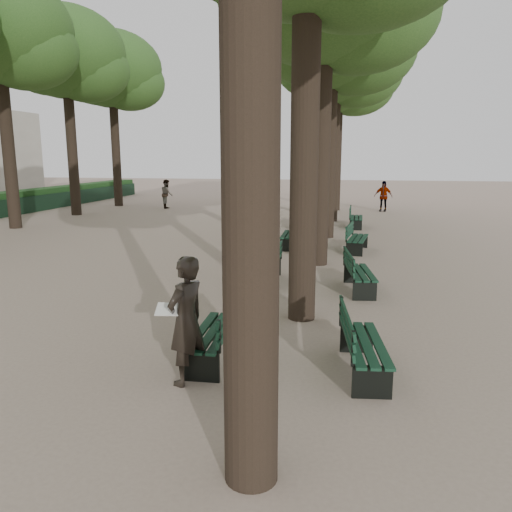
# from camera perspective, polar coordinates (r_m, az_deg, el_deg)

# --- Properties ---
(ground) EXTENTS (120.00, 120.00, 0.00)m
(ground) POSITION_cam_1_polar(r_m,az_deg,el_deg) (7.41, -9.17, -13.57)
(ground) COLOR tan
(ground) RESTS_ON ground
(tree_central_3) EXTENTS (6.00, 6.00, 9.95)m
(tree_central_3) POSITION_cam_1_polar(r_m,az_deg,el_deg) (19.84, 8.75, 24.52)
(tree_central_3) COLOR #33261C
(tree_central_3) RESTS_ON ground
(tree_central_4) EXTENTS (6.00, 6.00, 9.95)m
(tree_central_4) POSITION_cam_1_polar(r_m,az_deg,el_deg) (24.73, 9.21, 21.86)
(tree_central_4) COLOR #33261C
(tree_central_4) RESTS_ON ground
(tree_central_5) EXTENTS (6.00, 6.00, 9.95)m
(tree_central_5) POSITION_cam_1_polar(r_m,az_deg,el_deg) (29.66, 9.52, 20.07)
(tree_central_5) COLOR #33261C
(tree_central_5) RESTS_ON ground
(tree_far_4) EXTENTS (6.00, 6.00, 10.45)m
(tree_far_4) POSITION_cam_1_polar(r_m,az_deg,el_deg) (28.67, -20.97, 20.82)
(tree_far_4) COLOR #33261C
(tree_far_4) RESTS_ON ground
(tree_far_5) EXTENTS (6.00, 6.00, 10.45)m
(tree_far_5) POSITION_cam_1_polar(r_m,az_deg,el_deg) (33.01, -16.18, 19.76)
(tree_far_5) COLOR #33261C
(tree_far_5) RESTS_ON ground
(bench_left_0) EXTENTS (0.64, 1.82, 0.92)m
(bench_left_0) POSITION_cam_1_polar(r_m,az_deg,el_deg) (7.84, -4.83, -9.85)
(bench_left_0) COLOR black
(bench_left_0) RESTS_ON ground
(bench_left_1) EXTENTS (0.60, 1.81, 0.92)m
(bench_left_1) POSITION_cam_1_polar(r_m,az_deg,el_deg) (12.44, 1.22, -1.78)
(bench_left_1) COLOR black
(bench_left_1) RESTS_ON ground
(bench_left_2) EXTENTS (0.62, 1.81, 0.92)m
(bench_left_2) POSITION_cam_1_polar(r_m,az_deg,el_deg) (17.20, 3.92, 1.89)
(bench_left_2) COLOR black
(bench_left_2) RESTS_ON ground
(bench_left_3) EXTENTS (0.63, 1.82, 0.92)m
(bench_left_3) POSITION_cam_1_polar(r_m,az_deg,el_deg) (21.67, 5.36, 3.84)
(bench_left_3) COLOR black
(bench_left_3) RESTS_ON ground
(bench_right_0) EXTENTS (0.78, 1.86, 0.92)m
(bench_right_0) POSITION_cam_1_polar(r_m,az_deg,el_deg) (7.52, 12.23, -11.03)
(bench_right_0) COLOR black
(bench_right_0) RESTS_ON ground
(bench_right_1) EXTENTS (0.81, 1.86, 0.92)m
(bench_right_1) POSITION_cam_1_polar(r_m,az_deg,el_deg) (11.86, 11.74, -2.68)
(bench_right_1) COLOR black
(bench_right_1) RESTS_ON ground
(bench_right_2) EXTENTS (0.79, 1.86, 0.92)m
(bench_right_2) POSITION_cam_1_polar(r_m,az_deg,el_deg) (16.72, 11.51, 1.41)
(bench_right_2) COLOR black
(bench_right_2) RESTS_ON ground
(bench_right_3) EXTENTS (0.60, 1.81, 0.92)m
(bench_right_3) POSITION_cam_1_polar(r_m,az_deg,el_deg) (22.32, 11.36, 3.88)
(bench_right_3) COLOR black
(bench_right_3) RESTS_ON ground
(man_with_map) EXTENTS (0.75, 0.81, 1.80)m
(man_with_map) POSITION_cam_1_polar(r_m,az_deg,el_deg) (6.91, -7.98, -7.33)
(man_with_map) COLOR black
(man_with_map) RESTS_ON ground
(pedestrian_a) EXTENTS (0.68, 0.90, 1.71)m
(pedestrian_a) POSITION_cam_1_polar(r_m,az_deg,el_deg) (30.49, -10.15, 7.00)
(pedestrian_a) COLOR #262628
(pedestrian_a) RESTS_ON ground
(pedestrian_c) EXTENTS (1.06, 0.57, 1.71)m
(pedestrian_c) POSITION_cam_1_polar(r_m,az_deg,el_deg) (29.21, 14.34, 6.64)
(pedestrian_c) COLOR #262628
(pedestrian_c) RESTS_ON ground
(pedestrian_d) EXTENTS (0.42, 0.86, 1.71)m
(pedestrian_d) POSITION_cam_1_polar(r_m,az_deg,el_deg) (36.17, 6.49, 7.77)
(pedestrian_d) COLOR #262628
(pedestrian_d) RESTS_ON ground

